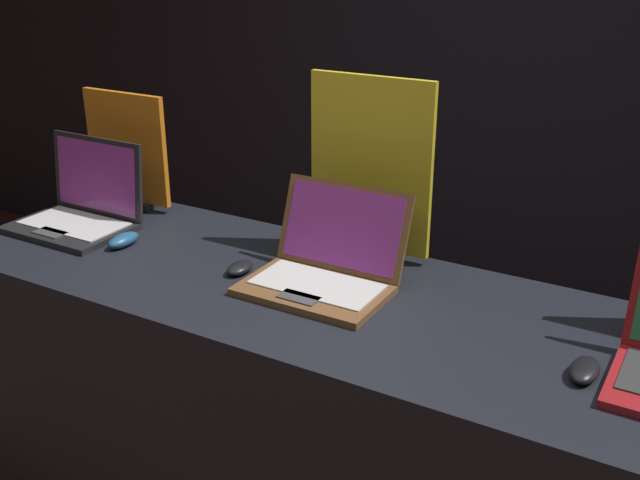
{
  "coord_description": "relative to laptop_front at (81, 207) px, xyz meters",
  "views": [
    {
      "loc": [
        0.93,
        -1.23,
        1.9
      ],
      "look_at": [
        0.01,
        0.36,
        1.15
      ],
      "focal_mm": 42.0,
      "sensor_mm": 36.0,
      "label": 1
    }
  ],
  "objects": [
    {
      "name": "wall_back",
      "position": [
        0.93,
        1.74,
        0.34
      ],
      "size": [
        8.0,
        0.05,
        2.8
      ],
      "color": "black",
      "rests_on": "ground_plane"
    },
    {
      "name": "display_counter",
      "position": [
        0.93,
        -0.03,
        -0.56
      ],
      "size": [
        2.32,
        0.72,
        1.0
      ],
      "color": "black",
      "rests_on": "ground_plane"
    },
    {
      "name": "laptop_front",
      "position": [
        0.0,
        0.0,
        0.0
      ],
      "size": [
        0.39,
        0.29,
        0.28
      ],
      "color": "black",
      "rests_on": "display_counter"
    },
    {
      "name": "mouse_front",
      "position": [
        0.24,
        -0.06,
        -0.05
      ],
      "size": [
        0.06,
        0.12,
        0.04
      ],
      "color": "navy",
      "rests_on": "display_counter"
    },
    {
      "name": "promo_stand_front",
      "position": [
        0.0,
        0.24,
        0.13
      ],
      "size": [
        0.35,
        0.07,
        0.41
      ],
      "color": "black",
      "rests_on": "display_counter"
    },
    {
      "name": "laptop_middle",
      "position": [
        0.93,
        0.01,
        -0.01
      ],
      "size": [
        0.39,
        0.34,
        0.26
      ],
      "color": "brown",
      "rests_on": "display_counter"
    },
    {
      "name": "mouse_middle",
      "position": [
        0.67,
        -0.04,
        -0.05
      ],
      "size": [
        0.06,
        0.1,
        0.03
      ],
      "color": "black",
      "rests_on": "display_counter"
    },
    {
      "name": "promo_stand_middle",
      "position": [
        0.93,
        0.27,
        0.19
      ],
      "size": [
        0.39,
        0.07,
        0.54
      ],
      "color": "black",
      "rests_on": "display_counter"
    },
    {
      "name": "mouse_back",
      "position": [
        1.65,
        -0.11,
        -0.05
      ],
      "size": [
        0.06,
        0.12,
        0.03
      ],
      "color": "black",
      "rests_on": "display_counter"
    }
  ]
}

